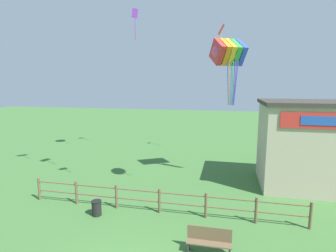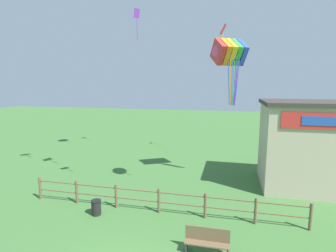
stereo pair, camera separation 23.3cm
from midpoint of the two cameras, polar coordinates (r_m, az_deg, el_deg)
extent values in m
cylinder|color=brown|center=(17.07, -25.72, -12.08)|extent=(0.14, 0.14, 1.30)
cylinder|color=brown|center=(15.74, -18.84, -13.43)|extent=(0.14, 0.14, 1.30)
cylinder|color=brown|center=(14.68, -10.75, -14.77)|extent=(0.14, 0.14, 1.30)
cylinder|color=brown|center=(13.95, -1.49, -15.94)|extent=(0.14, 0.14, 1.30)
cylinder|color=brown|center=(13.58, 8.61, -16.76)|extent=(0.14, 0.14, 1.30)
cylinder|color=brown|center=(13.63, 19.02, -17.09)|extent=(0.14, 0.14, 1.30)
cylinder|color=brown|center=(14.08, 29.07, -16.90)|extent=(0.14, 0.14, 1.30)
cylinder|color=brown|center=(13.76, -1.50, -14.23)|extent=(14.18, 0.07, 0.07)
cylinder|color=brown|center=(13.97, -1.49, -16.18)|extent=(14.18, 0.07, 0.07)
cube|color=#B7A88E|center=(19.26, 32.63, -4.07)|extent=(8.33, 4.44, 5.29)
cube|color=brown|center=(11.24, 9.08, -24.00)|extent=(1.75, 0.41, 0.05)
cube|color=brown|center=(11.23, 9.20, -22.20)|extent=(1.74, 0.06, 0.56)
cube|color=#2D2D33|center=(11.43, 4.70, -24.65)|extent=(0.06, 0.36, 0.40)
cube|color=#2D2D33|center=(11.36, 13.45, -25.14)|extent=(0.06, 0.36, 0.40)
cylinder|color=black|center=(14.31, -14.89, -16.84)|extent=(0.48, 0.48, 0.73)
cylinder|color=black|center=(14.14, -14.95, -15.44)|extent=(0.51, 0.51, 0.04)
ellipsoid|color=#E54C8C|center=(17.98, 13.53, 15.40)|extent=(2.86, 2.66, 1.74)
cube|color=red|center=(17.61, 11.25, 15.61)|extent=(1.17, 1.70, 1.78)
cube|color=orange|center=(17.80, 12.40, 15.51)|extent=(1.17, 1.70, 1.78)
cube|color=yellow|center=(17.98, 13.53, 15.40)|extent=(1.17, 1.70, 1.78)
cube|color=green|center=(18.18, 14.64, 15.28)|extent=(1.17, 1.70, 1.78)
cube|color=blue|center=(18.38, 15.72, 15.17)|extent=(1.17, 1.70, 1.78)
cylinder|color=blue|center=(17.66, 13.49, 8.99)|extent=(0.24, 0.43, 2.85)
cylinder|color=orange|center=(17.66, 13.81, 8.98)|extent=(0.18, 0.45, 2.85)
cylinder|color=blue|center=(17.67, 14.12, 8.96)|extent=(0.12, 0.46, 2.85)
cylinder|color=green|center=(17.69, 14.42, 8.95)|extent=(0.05, 0.45, 2.85)
cylinder|color=blue|center=(17.71, 14.69, 8.94)|extent=(0.12, 0.46, 2.85)
cylinder|color=purple|center=(17.73, 14.93, 8.93)|extent=(0.18, 0.45, 2.85)
cylinder|color=blue|center=(17.75, 15.13, 8.92)|extent=(0.24, 0.43, 2.85)
cube|color=purple|center=(26.07, -6.52, 23.19)|extent=(0.51, 0.58, 0.78)
cylinder|color=purple|center=(25.77, -6.47, 20.30)|extent=(0.05, 0.05, 2.04)
cube|color=red|center=(24.12, 12.19, 19.88)|extent=(0.54, 0.72, 0.82)
cylinder|color=yellow|center=(23.91, 12.08, 16.78)|extent=(0.05, 0.05, 1.90)
camera|label=1|loc=(0.12, -89.55, 0.07)|focal=28.00mm
camera|label=2|loc=(0.12, 90.45, -0.07)|focal=28.00mm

